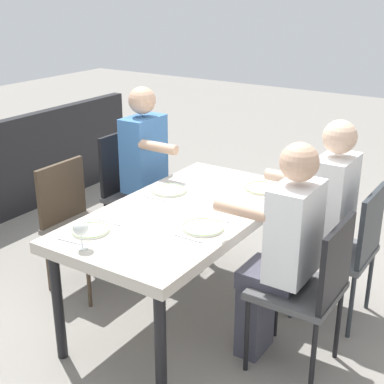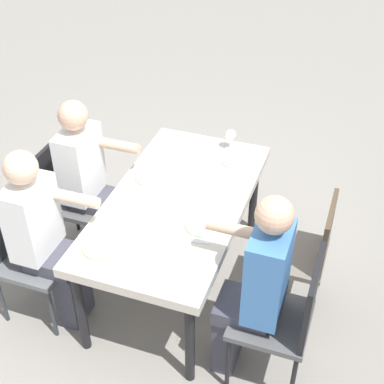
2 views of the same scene
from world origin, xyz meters
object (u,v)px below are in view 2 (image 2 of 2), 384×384
(plate_3, at_px, (237,162))
(wine_glass_3, at_px, (231,135))
(chair_mid_south, at_px, (305,249))
(diner_man_white, at_px, (91,180))
(diner_woman_green, at_px, (45,235))
(chair_west_north, at_px, (24,250))
(plate_0, at_px, (103,246))
(chair_mid_north, at_px, (71,192))
(plate_1, at_px, (204,225))
(plate_2, at_px, (153,177))
(dining_table, at_px, (177,208))
(chair_west_south, at_px, (287,314))
(diner_guest_third, at_px, (255,286))

(plate_3, relative_size, wine_glass_3, 1.36)
(chair_mid_south, bearing_deg, diner_man_white, 89.89)
(chair_mid_south, xyz_separation_m, diner_woman_green, (-0.61, 1.52, 0.18))
(chair_west_north, distance_m, diner_man_white, 0.66)
(diner_man_white, height_order, plate_0, diner_man_white)
(plate_3, bearing_deg, chair_mid_north, 113.22)
(chair_mid_north, relative_size, wine_glass_3, 5.93)
(plate_1, xyz_separation_m, plate_3, (0.74, -0.00, 0.00))
(chair_mid_north, bearing_deg, diner_man_white, -89.05)
(plate_0, bearing_deg, chair_mid_south, -59.77)
(diner_man_white, relative_size, plate_2, 5.48)
(dining_table, height_order, wine_glass_3, wine_glass_3)
(diner_woman_green, xyz_separation_m, plate_2, (0.71, -0.43, 0.07))
(chair_west_north, height_order, chair_west_south, chair_west_south)
(diner_woman_green, bearing_deg, plate_2, -30.93)
(diner_guest_third, bearing_deg, plate_1, 50.35)
(diner_woman_green, bearing_deg, chair_west_south, -90.11)
(plate_2, bearing_deg, diner_guest_third, -128.10)
(dining_table, xyz_separation_m, diner_woman_green, (-0.53, 0.67, 0.01))
(chair_mid_south, relative_size, plate_1, 3.84)
(chair_west_south, height_order, plate_0, chair_west_south)
(plate_0, distance_m, plate_2, 0.75)
(plate_1, bearing_deg, chair_mid_south, -66.37)
(chair_mid_south, bearing_deg, plate_2, 84.62)
(diner_man_white, relative_size, diner_guest_third, 0.97)
(diner_woman_green, bearing_deg, dining_table, -51.43)
(plate_2, distance_m, plate_3, 0.62)
(chair_west_south, bearing_deg, wine_glass_3, 29.41)
(dining_table, relative_size, plate_2, 6.95)
(chair_mid_south, xyz_separation_m, wine_glass_3, (0.64, 0.70, 0.34))
(diner_man_white, height_order, wine_glass_3, diner_man_white)
(plate_2, bearing_deg, wine_glass_3, -36.24)
(chair_west_south, distance_m, plate_1, 0.73)
(chair_west_north, height_order, diner_man_white, diner_man_white)
(plate_2, bearing_deg, dining_table, -126.10)
(chair_west_south, bearing_deg, chair_mid_north, 70.36)
(dining_table, distance_m, chair_mid_south, 0.87)
(chair_mid_north, distance_m, diner_woman_green, 0.65)
(dining_table, bearing_deg, plate_0, 156.45)
(chair_west_north, height_order, plate_0, chair_west_north)
(diner_guest_third, bearing_deg, diner_man_white, 65.45)
(plate_0, bearing_deg, chair_west_south, -88.40)
(diner_man_white, bearing_deg, plate_3, -63.02)
(plate_2, distance_m, wine_glass_3, 0.68)
(chair_mid_south, xyz_separation_m, plate_0, (-0.64, 1.10, 0.24))
(chair_mid_north, xyz_separation_m, plate_0, (-0.64, -0.61, 0.22))
(chair_west_north, relative_size, chair_mid_north, 0.98)
(diner_guest_third, distance_m, plate_0, 0.91)
(plate_0, height_order, wine_glass_3, wine_glass_3)
(plate_3, bearing_deg, chair_west_south, -150.80)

